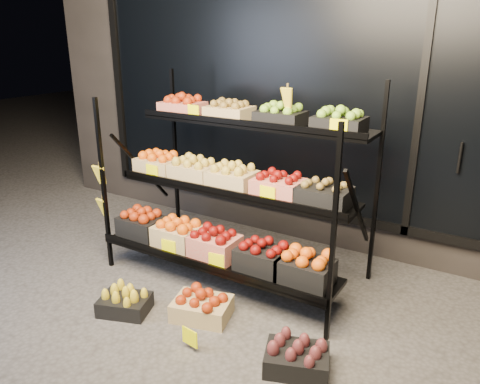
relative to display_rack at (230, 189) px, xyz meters
The scene contains 7 objects.
ground 0.99m from the display_rack, 88.65° to the right, with size 24.00×24.00×0.00m, color #514F4C.
building 2.21m from the display_rack, 89.59° to the left, with size 6.00×2.08×3.50m.
display_rack is the anchor object (origin of this frame).
tag_floor_b 1.28m from the display_rack, 72.59° to the right, with size 0.13×0.01×0.12m, color #FFFD00.
floor_crate_midleft 1.20m from the display_rack, 112.68° to the right, with size 0.43×0.37×0.19m.
floor_crate_midright 0.96m from the display_rack, 76.26° to the right, with size 0.47×0.40×0.20m.
floor_crate_right 1.45m from the display_rack, 38.97° to the right, with size 0.46×0.40×0.20m.
Camera 1 is at (1.92, -2.44, 2.00)m, focal length 35.00 mm.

